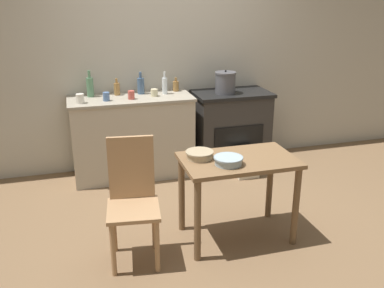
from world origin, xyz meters
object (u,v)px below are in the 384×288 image
(cup_mid_right, at_px, (106,97))
(work_table, at_px, (238,173))
(stove, at_px, (231,128))
(chair, at_px, (133,198))
(bottle_center, at_px, (90,87))
(cup_right, at_px, (80,99))
(bottle_left, at_px, (165,85))
(mixing_bowl_large, at_px, (228,160))
(bottle_far_left, at_px, (117,89))
(stock_pot, at_px, (225,83))
(flour_sack, at_px, (247,162))
(cup_center_right, at_px, (131,95))
(mixing_bowl_small, at_px, (200,154))
(bottle_mid_left, at_px, (176,86))
(cup_far_right, at_px, (154,93))
(bottle_center_left, at_px, (141,85))

(cup_mid_right, bearing_deg, work_table, -58.34)
(stove, relative_size, chair, 0.92)
(bottle_center, xyz_separation_m, cup_right, (-0.12, -0.27, -0.06))
(bottle_left, distance_m, bottle_center, 0.83)
(work_table, xyz_separation_m, bottle_center, (-1.08, 1.74, 0.44))
(mixing_bowl_large, distance_m, bottle_far_left, 1.97)
(stove, relative_size, stock_pot, 3.33)
(chair, xyz_separation_m, cup_mid_right, (-0.03, 1.55, 0.45))
(work_table, distance_m, flour_sack, 1.38)
(bottle_far_left, bearing_deg, work_table, -65.77)
(bottle_far_left, relative_size, cup_mid_right, 2.04)
(cup_mid_right, height_order, cup_right, cup_right)
(chair, distance_m, bottle_far_left, 1.85)
(cup_center_right, bearing_deg, mixing_bowl_small, -76.22)
(mixing_bowl_large, relative_size, cup_center_right, 2.53)
(bottle_far_left, bearing_deg, bottle_left, -9.54)
(bottle_far_left, bearing_deg, bottle_mid_left, 1.27)
(flour_sack, bearing_deg, cup_far_right, 157.63)
(work_table, xyz_separation_m, stock_pot, (0.45, 1.56, 0.43))
(mixing_bowl_large, distance_m, bottle_center_left, 1.89)
(bottle_left, bearing_deg, flour_sack, -29.79)
(mixing_bowl_small, bearing_deg, cup_center_right, 103.78)
(stove, height_order, bottle_left, bottle_left)
(bottle_far_left, relative_size, bottle_center_left, 0.75)
(chair, relative_size, cup_far_right, 12.24)
(bottle_mid_left, distance_m, cup_right, 1.14)
(bottle_left, distance_m, cup_center_right, 0.44)
(bottle_left, relative_size, bottle_center_left, 1.01)
(chair, height_order, mixing_bowl_small, chair)
(bottle_center, relative_size, cup_right, 2.96)
(stove, relative_size, flour_sack, 2.60)
(mixing_bowl_large, height_order, bottle_mid_left, bottle_mid_left)
(stock_pot, xyz_separation_m, bottle_center, (-1.53, 0.18, 0.01))
(chair, bearing_deg, mixing_bowl_small, 20.16)
(stock_pot, height_order, cup_right, stock_pot)
(bottle_center, xyz_separation_m, cup_center_right, (0.42, -0.24, -0.07))
(work_table, distance_m, cup_far_right, 1.66)
(bottle_far_left, bearing_deg, stock_pot, -8.30)
(bottle_center_left, xyz_separation_m, bottle_center, (-0.56, 0.01, 0.02))
(stock_pot, distance_m, bottle_center_left, 0.98)
(mixing_bowl_small, distance_m, cup_far_right, 1.50)
(flour_sack, relative_size, mixing_bowl_small, 1.51)
(mixing_bowl_large, xyz_separation_m, cup_far_right, (-0.26, 1.67, 0.20))
(stove, xyz_separation_m, mixing_bowl_small, (-0.86, -1.52, 0.32))
(chair, xyz_separation_m, bottle_left, (0.65, 1.70, 0.51))
(bottle_mid_left, distance_m, bottle_center, 0.98)
(stock_pot, bearing_deg, cup_far_right, 179.25)
(mixing_bowl_small, distance_m, cup_right, 1.66)
(stove, height_order, bottle_center_left, bottle_center_left)
(flour_sack, distance_m, mixing_bowl_small, 1.53)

